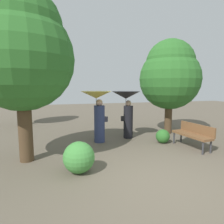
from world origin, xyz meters
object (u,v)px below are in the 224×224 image
object	(u,v)px
park_bench	(193,133)
tree_near_left	(21,49)
tree_near_right	(170,74)
tree_mid_left	(19,79)
person_right	(127,104)
person_left	(98,107)

from	to	relation	value
park_bench	tree_near_left	xyz separation A→B (m)	(-5.42, 0.24, 2.62)
tree_near_right	tree_mid_left	world-z (taller)	tree_near_right
tree_mid_left	tree_near_left	bearing A→B (deg)	-79.92
person_right	park_bench	xyz separation A→B (m)	(1.79, -1.86, -0.89)
person_left	park_bench	bearing A→B (deg)	-125.31
person_left	tree_near_left	world-z (taller)	tree_near_left
person_right	tree_near_left	size ratio (longest dim) A/B	0.40
person_right	tree_near_left	xyz separation A→B (m)	(-3.63, -1.61, 1.72)
park_bench	tree_near_left	world-z (taller)	tree_near_left
person_right	tree_near_right	distance (m)	2.48
person_right	tree_near_right	size ratio (longest dim) A/B	0.46
person_right	park_bench	distance (m)	2.73
park_bench	tree_near_right	distance (m)	3.07
person_left	tree_near_right	bearing A→B (deg)	-88.20
person_left	tree_near_left	size ratio (longest dim) A/B	0.41
person_left	park_bench	size ratio (longest dim) A/B	1.26
person_right	park_bench	bearing A→B (deg)	-144.19
tree_near_left	park_bench	bearing A→B (deg)	-2.57
person_left	tree_mid_left	xyz separation A→B (m)	(-3.38, 4.44, 1.16)
person_right	tree_mid_left	xyz separation A→B (m)	(-4.65, 4.15, 1.13)
tree_near_left	tree_near_right	size ratio (longest dim) A/B	1.15
person_left	tree_near_right	xyz separation A→B (m)	(3.39, 0.60, 1.28)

